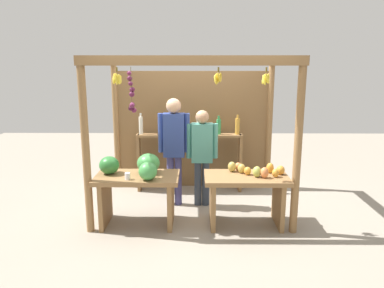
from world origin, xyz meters
TOP-DOWN VIEW (x-y plane):
  - ground_plane at (0.00, 0.00)m, footprint 12.00×12.00m
  - market_stall at (-0.01, 0.40)m, footprint 2.80×1.96m
  - fruit_counter_left at (-0.74, -0.68)m, footprint 1.13×0.66m
  - fruit_counter_right at (0.75, -0.68)m, footprint 1.13×0.64m
  - bottle_shelf_unit at (-0.04, 0.69)m, footprint 1.79×0.22m
  - vendor_man at (-0.28, 0.04)m, footprint 0.48×0.23m
  - vendor_woman at (0.15, 0.02)m, footprint 0.48×0.20m

SIDE VIEW (x-z plane):
  - ground_plane at x=0.00m, z-range 0.00..0.00m
  - fruit_counter_right at x=0.75m, z-range 0.11..0.95m
  - fruit_counter_left at x=-0.74m, z-range 0.14..1.11m
  - bottle_shelf_unit at x=-0.04m, z-range 0.11..1.47m
  - vendor_woman at x=0.15m, z-range 0.14..1.63m
  - vendor_man at x=-0.28m, z-range 0.17..1.84m
  - market_stall at x=-0.01m, z-range 0.20..2.48m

